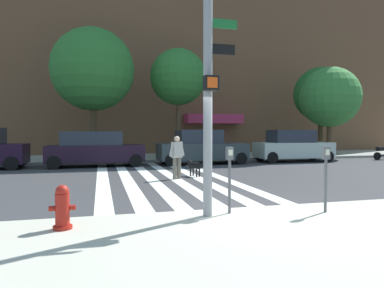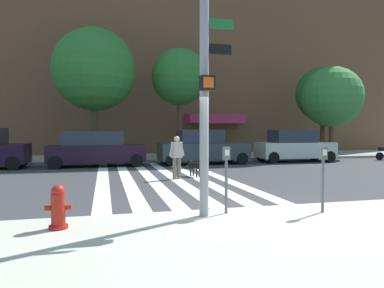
{
  "view_description": "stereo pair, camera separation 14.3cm",
  "coord_description": "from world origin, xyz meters",
  "px_view_note": "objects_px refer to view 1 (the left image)",
  "views": [
    {
      "loc": [
        -3.07,
        -7.21,
        1.84
      ],
      "look_at": [
        0.43,
        6.26,
        1.32
      ],
      "focal_mm": 33.03,
      "sensor_mm": 36.0,
      "label": 1
    },
    {
      "loc": [
        -2.93,
        -7.25,
        1.84
      ],
      "look_at": [
        0.43,
        6.26,
        1.32
      ],
      "focal_mm": 33.03,
      "sensor_mm": 36.0,
      "label": 2
    }
  ],
  "objects_px": {
    "parked_car_behind_first": "(94,149)",
    "traffic_light_pole": "(209,44)",
    "parked_car_fourth_in_line": "(293,146)",
    "pedestrian_dog_walker": "(177,155)",
    "parking_meter_curbside": "(230,170)",
    "parked_car_third_in_line": "(201,148)",
    "parking_meter_second_along": "(326,170)",
    "street_tree_nearest": "(93,70)",
    "dog_on_leash": "(194,165)",
    "pedestrian_bystander": "(282,142)",
    "street_tree_furthest": "(321,94)",
    "street_tree_middle": "(178,77)",
    "fire_hydrant": "(62,208)",
    "street_tree_further": "(330,97)"
  },
  "relations": [
    {
      "from": "parked_car_behind_first",
      "to": "traffic_light_pole",
      "type": "bearing_deg",
      "value": -79.07
    },
    {
      "from": "parked_car_fourth_in_line",
      "to": "pedestrian_dog_walker",
      "type": "xyz_separation_m",
      "value": [
        -8.29,
        -5.71,
        0.01
      ]
    },
    {
      "from": "parked_car_behind_first",
      "to": "pedestrian_dog_walker",
      "type": "bearing_deg",
      "value": -61.32
    },
    {
      "from": "parking_meter_curbside",
      "to": "parked_car_third_in_line",
      "type": "bearing_deg",
      "value": 76.62
    },
    {
      "from": "parking_meter_curbside",
      "to": "parking_meter_second_along",
      "type": "height_order",
      "value": "same"
    },
    {
      "from": "street_tree_nearest",
      "to": "pedestrian_dog_walker",
      "type": "height_order",
      "value": "street_tree_nearest"
    },
    {
      "from": "dog_on_leash",
      "to": "pedestrian_bystander",
      "type": "bearing_deg",
      "value": 42.69
    },
    {
      "from": "parked_car_behind_first",
      "to": "street_tree_furthest",
      "type": "xyz_separation_m",
      "value": [
        15.67,
        3.45,
        3.56
      ]
    },
    {
      "from": "parking_meter_curbside",
      "to": "pedestrian_bystander",
      "type": "distance_m",
      "value": 16.93
    },
    {
      "from": "parking_meter_second_along",
      "to": "pedestrian_dog_walker",
      "type": "relative_size",
      "value": 0.83
    },
    {
      "from": "parking_meter_second_along",
      "to": "pedestrian_dog_walker",
      "type": "bearing_deg",
      "value": 104.09
    },
    {
      "from": "traffic_light_pole",
      "to": "street_tree_middle",
      "type": "xyz_separation_m",
      "value": [
        2.82,
        15.69,
        1.76
      ]
    },
    {
      "from": "dog_on_leash",
      "to": "parked_car_third_in_line",
      "type": "bearing_deg",
      "value": 70.85
    },
    {
      "from": "street_tree_furthest",
      "to": "pedestrian_bystander",
      "type": "bearing_deg",
      "value": -162.12
    },
    {
      "from": "street_tree_nearest",
      "to": "dog_on_leash",
      "type": "relative_size",
      "value": 8.37
    },
    {
      "from": "street_tree_nearest",
      "to": "parked_car_third_in_line",
      "type": "bearing_deg",
      "value": -25.93
    },
    {
      "from": "parked_car_fourth_in_line",
      "to": "street_tree_nearest",
      "type": "distance_m",
      "value": 12.69
    },
    {
      "from": "parking_meter_curbside",
      "to": "parking_meter_second_along",
      "type": "distance_m",
      "value": 2.01
    },
    {
      "from": "fire_hydrant",
      "to": "pedestrian_dog_walker",
      "type": "bearing_deg",
      "value": 62.85
    },
    {
      "from": "parked_car_fourth_in_line",
      "to": "street_tree_furthest",
      "type": "relative_size",
      "value": 0.73
    },
    {
      "from": "street_tree_middle",
      "to": "pedestrian_bystander",
      "type": "distance_m",
      "value": 8.02
    },
    {
      "from": "traffic_light_pole",
      "to": "street_tree_furthest",
      "type": "xyz_separation_m",
      "value": [
        13.31,
        15.69,
        0.94
      ]
    },
    {
      "from": "traffic_light_pole",
      "to": "parked_car_behind_first",
      "type": "distance_m",
      "value": 12.73
    },
    {
      "from": "parking_meter_second_along",
      "to": "street_tree_furthest",
      "type": "bearing_deg",
      "value": 55.76
    },
    {
      "from": "parking_meter_curbside",
      "to": "street_tree_nearest",
      "type": "height_order",
      "value": "street_tree_nearest"
    },
    {
      "from": "parked_car_behind_first",
      "to": "parked_car_fourth_in_line",
      "type": "bearing_deg",
      "value": 0.02
    },
    {
      "from": "fire_hydrant",
      "to": "pedestrian_bystander",
      "type": "bearing_deg",
      "value": 50.18
    },
    {
      "from": "parked_car_behind_first",
      "to": "street_tree_nearest",
      "type": "distance_m",
      "value": 5.35
    },
    {
      "from": "fire_hydrant",
      "to": "street_tree_further",
      "type": "relative_size",
      "value": 0.13
    },
    {
      "from": "street_tree_further",
      "to": "parked_car_behind_first",
      "type": "bearing_deg",
      "value": -171.39
    },
    {
      "from": "street_tree_nearest",
      "to": "pedestrian_bystander",
      "type": "height_order",
      "value": "street_tree_nearest"
    },
    {
      "from": "pedestrian_bystander",
      "to": "traffic_light_pole",
      "type": "bearing_deg",
      "value": -123.4
    },
    {
      "from": "parking_meter_second_along",
      "to": "pedestrian_bystander",
      "type": "xyz_separation_m",
      "value": [
        7.08,
        14.72,
        0.05
      ]
    },
    {
      "from": "parking_meter_curbside",
      "to": "dog_on_leash",
      "type": "relative_size",
      "value": 1.47
    },
    {
      "from": "parking_meter_curbside",
      "to": "traffic_light_pole",
      "type": "bearing_deg",
      "value": -162.08
    },
    {
      "from": "traffic_light_pole",
      "to": "parking_meter_curbside",
      "type": "xyz_separation_m",
      "value": [
        0.49,
        0.16,
        -2.49
      ]
    },
    {
      "from": "dog_on_leash",
      "to": "pedestrian_bystander",
      "type": "xyz_separation_m",
      "value": [
        7.94,
        7.32,
        0.63
      ]
    },
    {
      "from": "street_tree_nearest",
      "to": "parking_meter_second_along",
      "type": "bearing_deg",
      "value": -72.19
    },
    {
      "from": "parked_car_behind_first",
      "to": "pedestrian_dog_walker",
      "type": "height_order",
      "value": "parked_car_behind_first"
    },
    {
      "from": "pedestrian_bystander",
      "to": "street_tree_middle",
      "type": "bearing_deg",
      "value": 169.68
    },
    {
      "from": "parked_car_third_in_line",
      "to": "pedestrian_dog_walker",
      "type": "distance_m",
      "value": 6.27
    },
    {
      "from": "parked_car_fourth_in_line",
      "to": "street_tree_further",
      "type": "height_order",
      "value": "street_tree_further"
    },
    {
      "from": "street_tree_further",
      "to": "pedestrian_dog_walker",
      "type": "relative_size",
      "value": 3.71
    },
    {
      "from": "street_tree_middle",
      "to": "traffic_light_pole",
      "type": "bearing_deg",
      "value": -100.17
    },
    {
      "from": "street_tree_nearest",
      "to": "street_tree_further",
      "type": "bearing_deg",
      "value": -1.71
    },
    {
      "from": "parked_car_fourth_in_line",
      "to": "street_tree_middle",
      "type": "height_order",
      "value": "street_tree_middle"
    },
    {
      "from": "parked_car_third_in_line",
      "to": "dog_on_leash",
      "type": "xyz_separation_m",
      "value": [
        -1.77,
        -5.09,
        -0.45
      ]
    },
    {
      "from": "parking_meter_second_along",
      "to": "parked_car_fourth_in_line",
      "type": "xyz_separation_m",
      "value": [
        6.59,
        12.49,
        -0.12
      ]
    },
    {
      "from": "parking_meter_curbside",
      "to": "street_tree_further",
      "type": "bearing_deg",
      "value": 48.53
    },
    {
      "from": "parked_car_behind_first",
      "to": "pedestrian_bystander",
      "type": "bearing_deg",
      "value": 10.64
    }
  ]
}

